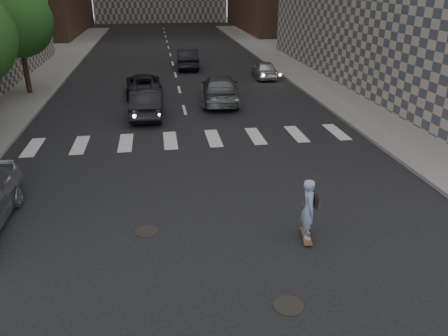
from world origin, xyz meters
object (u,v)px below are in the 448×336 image
at_px(tree_c, 18,18).
at_px(traffic_car_e, 188,58).
at_px(skateboarder, 309,209).
at_px(traffic_car_a, 147,102).
at_px(traffic_car_d, 264,69).
at_px(traffic_car_b, 220,89).
at_px(traffic_car_c, 143,84).

bearing_deg(tree_c, traffic_car_e, 34.99).
distance_m(tree_c, skateboarder, 22.77).
relative_size(traffic_car_a, traffic_car_e, 0.94).
relative_size(skateboarder, traffic_car_e, 0.38).
distance_m(traffic_car_d, traffic_car_e, 7.14).
height_order(traffic_car_b, traffic_car_c, traffic_car_b).
height_order(traffic_car_a, traffic_car_c, traffic_car_a).
bearing_deg(traffic_car_c, traffic_car_e, -114.91).
relative_size(skateboarder, traffic_car_a, 0.40).
bearing_deg(traffic_car_a, traffic_car_c, -84.79).
relative_size(traffic_car_a, traffic_car_b, 0.85).
xyz_separation_m(tree_c, traffic_car_c, (7.15, -1.00, -4.00)).
bearing_deg(skateboarder, traffic_car_a, 120.39).
bearing_deg(traffic_car_d, traffic_car_e, -37.66).
height_order(traffic_car_d, traffic_car_e, traffic_car_e).
bearing_deg(traffic_car_e, traffic_car_c, 69.80).
distance_m(tree_c, traffic_car_d, 16.67).
bearing_deg(traffic_car_a, skateboarder, 111.22).
xyz_separation_m(skateboarder, traffic_car_d, (4.01, 21.72, -0.32)).
height_order(traffic_car_c, traffic_car_d, traffic_car_d).
relative_size(traffic_car_b, traffic_car_e, 1.11).
xyz_separation_m(tree_c, skateboarder, (11.94, -19.03, -3.68)).
bearing_deg(tree_c, traffic_car_d, 9.56).
distance_m(skateboarder, traffic_car_b, 15.25).
height_order(traffic_car_a, traffic_car_e, traffic_car_e).
relative_size(traffic_car_a, traffic_car_c, 0.99).
bearing_deg(skateboarder, tree_c, 133.34).
distance_m(tree_c, traffic_car_a, 10.32).
bearing_deg(traffic_car_c, tree_c, -10.47).
bearing_deg(traffic_car_e, skateboarder, 95.05).
xyz_separation_m(skateboarder, traffic_car_e, (-1.33, 26.47, -0.17)).
relative_size(tree_c, traffic_car_e, 1.36).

